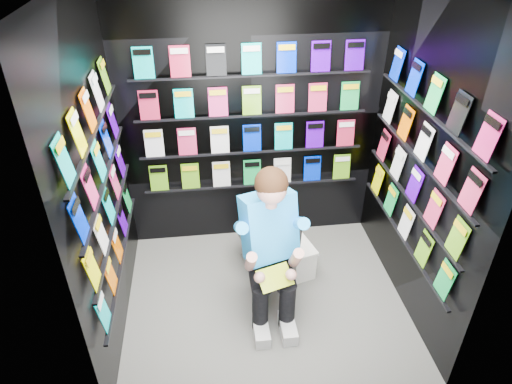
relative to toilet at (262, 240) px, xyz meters
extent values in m
plane|color=slate|center=(-0.02, -0.39, -0.37)|extent=(2.40, 2.40, 0.00)
cube|color=black|center=(-0.02, 0.61, 0.93)|extent=(2.40, 0.04, 2.60)
cube|color=black|center=(-0.02, -1.39, 0.93)|extent=(2.40, 0.04, 2.60)
cube|color=black|center=(-1.22, -0.39, 0.93)|extent=(0.04, 2.00, 2.60)
cube|color=black|center=(1.18, -0.39, 0.93)|extent=(0.04, 2.00, 2.60)
imported|color=white|center=(0.00, 0.00, 0.00)|extent=(0.62, 0.84, 0.73)
cube|color=white|center=(0.33, -0.03, -0.22)|extent=(0.31, 0.43, 0.29)
cube|color=white|center=(0.33, -0.03, -0.07)|extent=(0.33, 0.45, 0.03)
cube|color=green|center=(0.00, -0.73, 0.21)|extent=(0.30, 0.23, 0.11)
camera|label=1|loc=(-0.46, -3.25, 2.63)|focal=32.00mm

